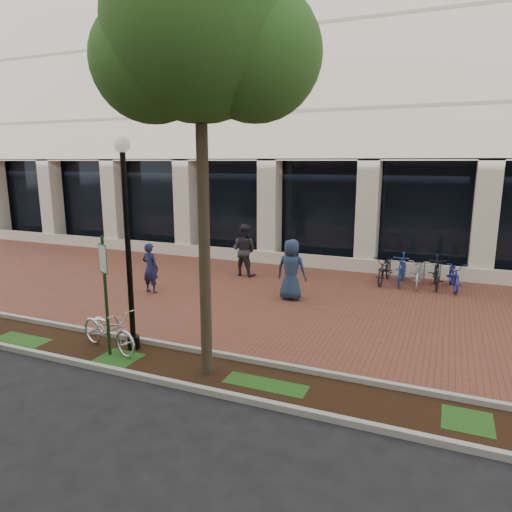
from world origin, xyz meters
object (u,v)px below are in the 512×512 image
at_px(lamppost, 127,233).
at_px(pedestrian_right, 291,270).
at_px(bike_rack_cluster, 419,271).
at_px(locked_bicycle, 109,330).
at_px(pedestrian_mid, 244,250).
at_px(pedestrian_left, 150,268).
at_px(parking_sign, 104,282).
at_px(street_tree, 203,38).

distance_m(lamppost, pedestrian_right, 5.62).
bearing_deg(bike_rack_cluster, locked_bicycle, -126.89).
bearing_deg(pedestrian_right, pedestrian_mid, -39.55).
distance_m(lamppost, pedestrian_mid, 7.31).
height_order(lamppost, pedestrian_left, lamppost).
height_order(parking_sign, pedestrian_mid, parking_sign).
distance_m(street_tree, bike_rack_cluster, 10.74).
height_order(lamppost, locked_bicycle, lamppost).
bearing_deg(pedestrian_left, lamppost, 125.56).
distance_m(parking_sign, pedestrian_right, 5.96).
distance_m(street_tree, pedestrian_left, 8.21).
relative_size(street_tree, pedestrian_right, 4.34).
distance_m(parking_sign, street_tree, 5.16).
distance_m(lamppost, bike_rack_cluster, 10.00).
distance_m(lamppost, street_tree, 4.20).
distance_m(street_tree, pedestrian_mid, 9.52).
bearing_deg(street_tree, pedestrian_left, 136.24).
bearing_deg(parking_sign, pedestrian_right, 90.28).
relative_size(lamppost, pedestrian_mid, 2.44).
height_order(parking_sign, bike_rack_cluster, parking_sign).
relative_size(locked_bicycle, pedestrian_mid, 0.97).
bearing_deg(pedestrian_right, locked_bicycle, 65.23).
bearing_deg(pedestrian_right, pedestrian_left, 14.24).
xyz_separation_m(parking_sign, lamppost, (0.26, 0.50, 0.97)).
bearing_deg(pedestrian_left, locked_bicycle, 119.05).
bearing_deg(pedestrian_mid, locked_bicycle, 95.86).
bearing_deg(lamppost, parking_sign, -117.34).
relative_size(pedestrian_left, pedestrian_mid, 0.84).
xyz_separation_m(street_tree, pedestrian_right, (-0.10, 5.33, -5.28)).
height_order(lamppost, bike_rack_cluster, lamppost).
distance_m(pedestrian_right, bike_rack_cluster, 4.69).
relative_size(locked_bicycle, pedestrian_right, 1.00).
distance_m(lamppost, pedestrian_left, 4.88).
bearing_deg(pedestrian_mid, street_tree, 114.93).
bearing_deg(locked_bicycle, bike_rack_cluster, -20.36).
relative_size(lamppost, bike_rack_cluster, 1.54).
xyz_separation_m(street_tree, pedestrian_left, (-4.47, 4.28, -5.40)).
height_order(street_tree, pedestrian_left, street_tree).
xyz_separation_m(pedestrian_mid, bike_rack_cluster, (6.02, 0.96, -0.45)).
bearing_deg(locked_bicycle, pedestrian_left, 39.40).
xyz_separation_m(pedestrian_left, pedestrian_mid, (1.83, 3.20, 0.15)).
bearing_deg(street_tree, pedestrian_right, 91.11).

